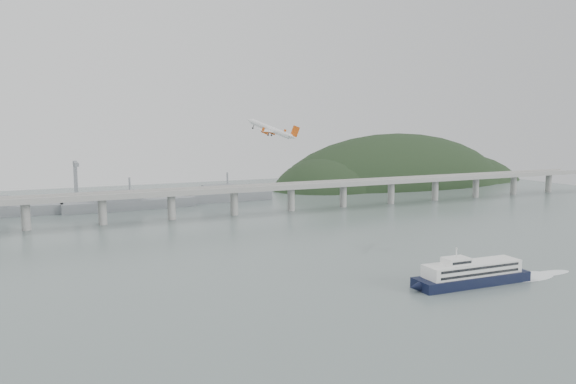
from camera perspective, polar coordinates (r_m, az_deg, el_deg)
name	(u,v)px	position (r m, az deg, el deg)	size (l,w,h in m)	color
ground	(338,283)	(261.86, 5.13, -9.22)	(900.00, 900.00, 0.00)	slate
bridge	(208,194)	(439.20, -8.11, -0.24)	(800.00, 22.00, 23.90)	gray
headland	(406,199)	(692.31, 11.87, -0.71)	(365.00, 155.00, 156.00)	black
ferry	(472,274)	(271.45, 18.17, -7.90)	(94.49, 17.96, 17.82)	black
airliner	(272,130)	(327.64, -1.67, 6.35)	(26.49, 27.86, 14.15)	white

